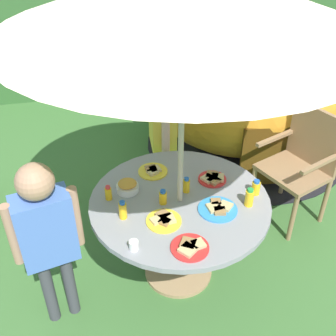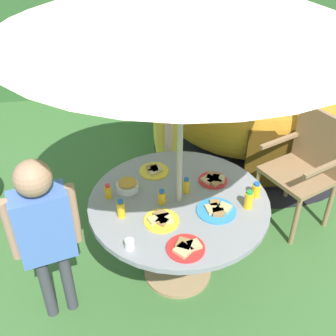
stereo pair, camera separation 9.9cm
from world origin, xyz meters
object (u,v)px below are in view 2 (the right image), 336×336
(juice_bottle_spot_a, at_px, (256,190))
(child_in_blue_shirt, at_px, (44,225))
(snack_bowl, at_px, (127,185))
(plate_mid_right, at_px, (217,210))
(garden_table, at_px, (179,215))
(plate_center_back, at_px, (161,220))
(dome_tent, at_px, (259,89))
(child_in_yellow_shirt, at_px, (166,119))
(juice_bottle_far_left, at_px, (121,209))
(plate_mid_left, at_px, (154,170))
(plate_near_left, at_px, (186,248))
(juice_bottle_front_edge, at_px, (108,191))
(wooden_chair, at_px, (307,163))
(cup_near, at_px, (130,244))
(juice_bottle_back_edge, at_px, (186,186))
(juice_bottle_far_right, at_px, (249,200))
(plate_near_right, at_px, (213,180))
(juice_bottle_center_front, at_px, (162,197))

(juice_bottle_spot_a, bearing_deg, child_in_blue_shirt, -173.44)
(snack_bowl, height_order, plate_mid_right, snack_bowl)
(plate_mid_right, height_order, juice_bottle_spot_a, juice_bottle_spot_a)
(garden_table, height_order, plate_center_back, plate_center_back)
(dome_tent, xyz_separation_m, child_in_yellow_shirt, (-1.12, -0.81, 0.18))
(child_in_blue_shirt, xyz_separation_m, juice_bottle_far_left, (0.47, 0.10, -0.03))
(plate_center_back, xyz_separation_m, plate_mid_left, (0.03, 0.54, -0.00))
(plate_near_left, height_order, juice_bottle_front_edge, juice_bottle_front_edge)
(garden_table, bearing_deg, dome_tent, 55.05)
(dome_tent, relative_size, child_in_blue_shirt, 1.93)
(wooden_chair, relative_size, plate_mid_left, 4.59)
(juice_bottle_far_left, relative_size, cup_near, 2.13)
(juice_bottle_back_edge, bearing_deg, snack_bowl, 167.21)
(juice_bottle_back_edge, bearing_deg, plate_mid_left, 124.13)
(juice_bottle_far_left, bearing_deg, juice_bottle_far_right, -3.29)
(dome_tent, distance_m, child_in_blue_shirt, 2.77)
(juice_bottle_front_edge, bearing_deg, cup_near, -78.44)
(plate_near_right, xyz_separation_m, juice_bottle_back_edge, (-0.22, -0.09, 0.04))
(child_in_blue_shirt, height_order, juice_bottle_spot_a, child_in_blue_shirt)
(plate_mid_left, distance_m, juice_bottle_front_edge, 0.42)
(wooden_chair, xyz_separation_m, dome_tent, (0.01, 1.20, 0.11))
(garden_table, distance_m, juice_bottle_back_edge, 0.21)
(plate_near_right, distance_m, juice_bottle_far_left, 0.73)
(plate_near_left, relative_size, juice_bottle_spot_a, 2.07)
(child_in_yellow_shirt, height_order, juice_bottle_back_edge, child_in_yellow_shirt)
(juice_bottle_far_left, distance_m, juice_bottle_spot_a, 0.92)
(plate_mid_right, height_order, plate_near_left, same)
(dome_tent, distance_m, plate_near_right, 1.75)
(plate_near_left, bearing_deg, child_in_blue_shirt, 163.15)
(juice_bottle_front_edge, height_order, juice_bottle_spot_a, juice_bottle_spot_a)
(plate_mid_right, relative_size, juice_bottle_far_right, 1.96)
(garden_table, distance_m, juice_bottle_far_right, 0.50)
(plate_mid_right, xyz_separation_m, juice_bottle_spot_a, (0.30, 0.11, 0.04))
(child_in_yellow_shirt, bearing_deg, plate_mid_right, 12.87)
(juice_bottle_back_edge, distance_m, juice_bottle_spot_a, 0.47)
(plate_mid_right, relative_size, cup_near, 4.20)
(juice_bottle_front_edge, relative_size, juice_bottle_back_edge, 0.92)
(child_in_yellow_shirt, xyz_separation_m, juice_bottle_far_left, (-0.45, -0.97, -0.09))
(garden_table, relative_size, dome_tent, 0.50)
(plate_near_right, height_order, cup_near, cup_near)
(plate_near_left, xyz_separation_m, juice_bottle_spot_a, (0.56, 0.41, 0.04))
(plate_near_left, bearing_deg, dome_tent, 60.21)
(juice_bottle_center_front, bearing_deg, snack_bowl, 140.24)
(plate_near_left, relative_size, juice_bottle_front_edge, 2.13)
(plate_center_back, bearing_deg, plate_near_right, 39.45)
(garden_table, xyz_separation_m, wooden_chair, (1.16, 0.47, -0.02))
(juice_bottle_center_front, relative_size, juice_bottle_spot_a, 0.96)
(plate_near_right, relative_size, plate_mid_right, 0.78)
(plate_near_right, relative_size, cup_near, 3.27)
(juice_bottle_front_edge, xyz_separation_m, cup_near, (0.10, -0.49, -0.02))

